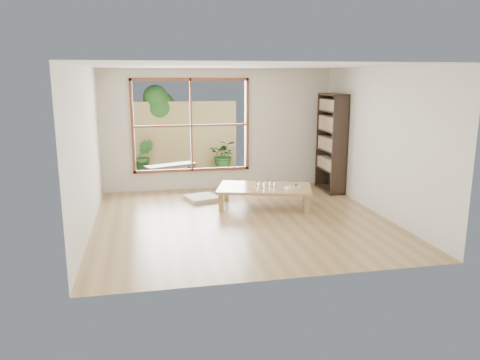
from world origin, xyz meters
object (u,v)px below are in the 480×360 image
Objects in this scene: low_table at (265,189)px; garden_bench at (171,167)px; food_tray at (293,187)px; bookshelf at (331,143)px.

garden_bench reaches higher than low_table.
food_tray reaches higher than garden_bench.
garden_bench is at bearing 154.36° from bookshelf.
low_table is at bearing -151.06° from bookshelf.
garden_bench is (-1.62, 2.54, 0.01)m from low_table.
bookshelf is 1.78m from food_tray.
garden_bench is at bearing 139.42° from low_table.
bookshelf is 3.76m from garden_bench.
food_tray is (0.51, -0.20, 0.07)m from low_table.
bookshelf is (1.71, 0.94, 0.70)m from low_table.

